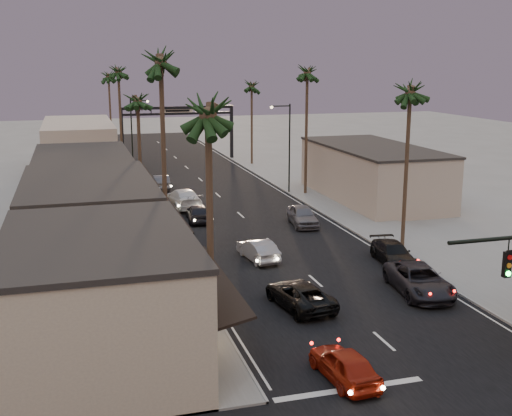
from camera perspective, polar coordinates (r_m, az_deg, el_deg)
ground at (r=58.78m, az=-2.12°, el=0.03°), size 200.00×200.00×0.00m
road at (r=63.53m, az=-3.21°, el=1.00°), size 14.00×120.00×0.02m
sidewalk_left at (r=69.00m, az=-12.24°, el=1.72°), size 5.00×92.00×0.12m
sidewalk_right at (r=72.69m, az=2.87°, el=2.55°), size 5.00×92.00×0.12m
storefront_near at (r=29.50m, az=-13.71°, el=-7.94°), size 8.00×12.00×5.50m
storefront_mid at (r=42.90m, az=-14.58°, el=-1.44°), size 8.00×14.00×5.50m
storefront_far at (r=58.60m, az=-15.07°, el=2.05°), size 8.00×16.00×5.00m
storefront_dist at (r=81.26m, az=-15.47°, el=5.29°), size 8.00×20.00×6.00m
building_right at (r=63.06m, az=10.32°, el=3.03°), size 8.00×18.00×5.00m
arch at (r=87.06m, az=-6.97°, el=7.81°), size 15.20×0.40×7.27m
streetlight_right at (r=64.53m, az=2.76°, el=5.98°), size 2.13×0.30×9.00m
streetlight_left at (r=74.35m, az=-10.77°, el=6.68°), size 2.13×0.30×9.00m
palm_la at (r=25.22m, az=-4.30°, el=9.20°), size 3.20×3.20×13.20m
palm_lb at (r=37.99m, az=-8.49°, el=13.24°), size 3.20×3.20×15.20m
palm_lc at (r=51.96m, az=-10.50°, el=9.81°), size 3.20×3.20×12.20m
palm_ld at (r=70.83m, az=-12.16°, el=12.07°), size 3.20×3.20×14.20m
palm_ra at (r=45.53m, az=13.58°, el=10.50°), size 3.20×3.20×13.20m
palm_rb at (r=63.69m, az=4.59°, el=12.25°), size 3.20×3.20×14.20m
palm_rc at (r=82.75m, az=-0.39°, el=11.07°), size 3.20×3.20×12.20m
palm_far at (r=93.81m, az=-12.99°, el=11.56°), size 3.20×3.20×13.20m
oncoming_red at (r=27.78m, az=7.87°, el=-13.61°), size 2.03×4.30×1.42m
oncoming_pickup at (r=35.16m, az=3.91°, el=-7.70°), size 3.01×5.37×1.42m
oncoming_silver at (r=43.17m, az=0.18°, el=-3.74°), size 2.04×4.47×1.42m
oncoming_white at (r=58.93m, az=-6.53°, el=0.86°), size 3.07×6.24×1.74m
oncoming_dgrey at (r=53.73m, az=-5.18°, el=-0.42°), size 2.14×4.52×1.49m
oncoming_grey_far at (r=68.06m, az=-8.43°, el=2.31°), size 1.80×4.58×1.48m
curbside_near at (r=38.23m, az=14.31°, el=-6.22°), size 3.42×6.09×1.61m
curbside_black at (r=43.40m, az=12.09°, el=-3.95°), size 2.52×5.03×1.40m
curbside_grey at (r=52.35m, az=4.16°, el=-0.68°), size 2.49×5.00×1.64m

